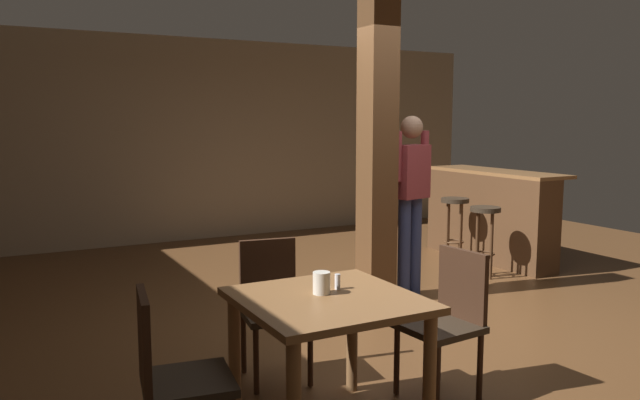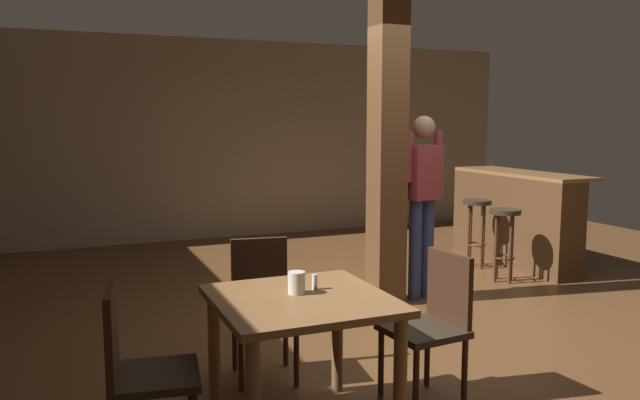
{
  "view_description": "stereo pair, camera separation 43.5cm",
  "coord_description": "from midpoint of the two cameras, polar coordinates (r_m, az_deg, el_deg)",
  "views": [
    {
      "loc": [
        -3.1,
        -4.04,
        1.69
      ],
      "look_at": [
        -0.88,
        0.13,
        1.07
      ],
      "focal_mm": 35.0,
      "sensor_mm": 36.0,
      "label": 1
    },
    {
      "loc": [
        -2.71,
        -4.23,
        1.69
      ],
      "look_at": [
        -0.88,
        0.13,
        1.07
      ],
      "focal_mm": 35.0,
      "sensor_mm": 36.0,
      "label": 2
    }
  ],
  "objects": [
    {
      "name": "bar_counter",
      "position": [
        7.68,
        18.85,
        -1.52
      ],
      "size": [
        0.56,
        1.86,
        1.08
      ],
      "color": "brown",
      "rests_on": "ground_plane"
    },
    {
      "name": "dining_table",
      "position": [
        3.38,
        2.03,
        -11.01
      ],
      "size": [
        0.91,
        0.91,
        0.75
      ],
      "color": "brown",
      "rests_on": "ground_plane"
    },
    {
      "name": "bar_stool_near",
      "position": [
        6.81,
        18.29,
        -2.5
      ],
      "size": [
        0.32,
        0.32,
        0.76
      ],
      "color": "#2D2319",
      "rests_on": "ground_plane"
    },
    {
      "name": "ground_plane",
      "position": [
        5.33,
        11.93,
        -11.23
      ],
      "size": [
        10.8,
        10.8,
        0.0
      ],
      "primitive_type": "plane",
      "color": "brown"
    },
    {
      "name": "napkin_cup",
      "position": [
        3.38,
        1.56,
        -7.61
      ],
      "size": [
        0.09,
        0.09,
        0.12
      ],
      "primitive_type": "cylinder",
      "color": "silver",
      "rests_on": "dining_table"
    },
    {
      "name": "pillar",
      "position": [
        5.69,
        8.36,
        4.42
      ],
      "size": [
        0.28,
        0.28,
        2.8
      ],
      "primitive_type": "cube",
      "color": "brown",
      "rests_on": "ground_plane"
    },
    {
      "name": "bar_stool_mid",
      "position": [
        7.38,
        15.78,
        -1.58
      ],
      "size": [
        0.32,
        0.32,
        0.78
      ],
      "color": "#2D2319",
      "rests_on": "ground_plane"
    },
    {
      "name": "standing_person",
      "position": [
        5.9,
        11.44,
        0.58
      ],
      "size": [
        0.47,
        0.27,
        1.72
      ],
      "color": "maroon",
      "rests_on": "ground_plane"
    },
    {
      "name": "chair_east",
      "position": [
        3.87,
        13.56,
        -10.59
      ],
      "size": [
        0.46,
        0.46,
        0.89
      ],
      "color": "#2D2319",
      "rests_on": "ground_plane"
    },
    {
      "name": "chair_north",
      "position": [
        4.14,
        -2.29,
        -9.17
      ],
      "size": [
        0.48,
        0.48,
        0.89
      ],
      "color": "#2D2319",
      "rests_on": "ground_plane"
    },
    {
      "name": "chair_west",
      "position": [
        3.16,
        -12.42,
        -14.74
      ],
      "size": [
        0.48,
        0.48,
        0.89
      ],
      "color": "#2D2319",
      "rests_on": "ground_plane"
    },
    {
      "name": "salt_shaker",
      "position": [
        3.47,
        3.14,
        -7.52
      ],
      "size": [
        0.03,
        0.03,
        0.09
      ],
      "primitive_type": "cylinder",
      "color": "silver",
      "rests_on": "dining_table"
    },
    {
      "name": "wall_back",
      "position": [
        9.12,
        -4.17,
        5.56
      ],
      "size": [
        8.0,
        0.1,
        2.8
      ],
      "primitive_type": "cube",
      "color": "gray",
      "rests_on": "ground_plane"
    }
  ]
}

